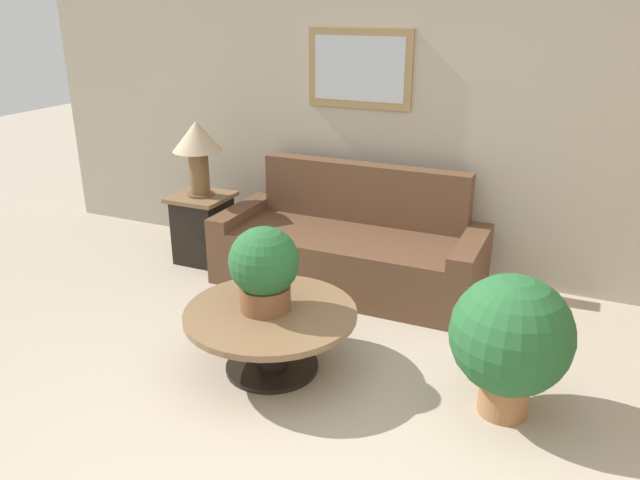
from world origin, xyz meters
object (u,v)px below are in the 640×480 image
at_px(potted_plant_on_table, 264,267).
at_px(side_table, 203,227).
at_px(couch_main, 350,249).
at_px(potted_plant_floor, 511,338).
at_px(coffee_table, 271,326).
at_px(table_lamp, 197,144).

bearing_deg(potted_plant_on_table, side_table, 135.92).
height_order(couch_main, potted_plant_floor, couch_main).
xyz_separation_m(coffee_table, potted_plant_on_table, (-0.04, 0.01, 0.39)).
xyz_separation_m(table_lamp, potted_plant_floor, (2.80, -1.18, -0.58)).
relative_size(couch_main, table_lamp, 3.30).
bearing_deg(coffee_table, potted_plant_floor, 5.67).
bearing_deg(potted_plant_on_table, table_lamp, 135.92).
bearing_deg(side_table, potted_plant_on_table, -44.08).
bearing_deg(couch_main, potted_plant_floor, -41.18).
bearing_deg(potted_plant_floor, table_lamp, 157.14).
relative_size(couch_main, potted_plant_on_table, 4.02).
relative_size(couch_main, coffee_table, 1.99).
relative_size(coffee_table, table_lamp, 1.66).
height_order(coffee_table, potted_plant_on_table, potted_plant_on_table).
bearing_deg(coffee_table, potted_plant_on_table, 167.90).
bearing_deg(table_lamp, couch_main, 2.98).
relative_size(side_table, potted_plant_floor, 0.73).
height_order(coffee_table, side_table, side_table).
xyz_separation_m(coffee_table, potted_plant_floor, (1.41, 0.14, 0.18)).
bearing_deg(side_table, couch_main, 2.98).
bearing_deg(table_lamp, potted_plant_floor, -22.86).
distance_m(coffee_table, potted_plant_on_table, 0.39).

